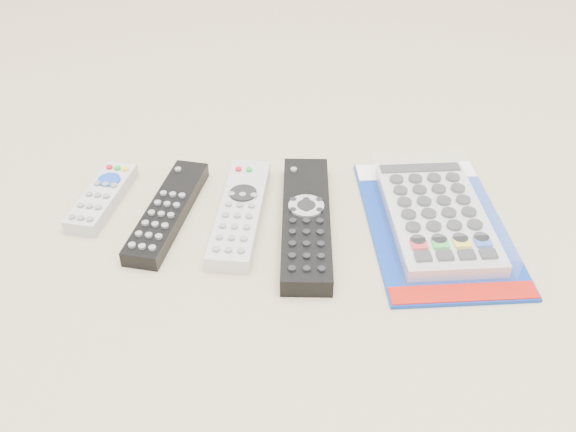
{
  "coord_description": "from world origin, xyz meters",
  "views": [
    {
      "loc": [
        0.0,
        -0.65,
        0.52
      ],
      "look_at": [
        0.0,
        -0.01,
        0.01
      ],
      "focal_mm": 40.0,
      "sensor_mm": 36.0,
      "label": 1
    }
  ],
  "objects_px": {
    "remote_large_black": "(306,221)",
    "remote_small_grey": "(102,197)",
    "remote_slim_black": "(168,211)",
    "remote_silver_dvd": "(240,212)",
    "jumbo_remote_packaged": "(437,214)"
  },
  "relations": [
    {
      "from": "remote_large_black",
      "to": "jumbo_remote_packaged",
      "type": "distance_m",
      "value": 0.17
    },
    {
      "from": "remote_slim_black",
      "to": "jumbo_remote_packaged",
      "type": "bearing_deg",
      "value": 9.19
    },
    {
      "from": "remote_silver_dvd",
      "to": "remote_large_black",
      "type": "height_order",
      "value": "remote_large_black"
    },
    {
      "from": "remote_slim_black",
      "to": "remote_silver_dvd",
      "type": "height_order",
      "value": "same"
    },
    {
      "from": "remote_large_black",
      "to": "jumbo_remote_packaged",
      "type": "xyz_separation_m",
      "value": [
        0.17,
        0.01,
        0.0
      ]
    },
    {
      "from": "jumbo_remote_packaged",
      "to": "remote_large_black",
      "type": "bearing_deg",
      "value": 179.03
    },
    {
      "from": "remote_small_grey",
      "to": "jumbo_remote_packaged",
      "type": "bearing_deg",
      "value": 5.21
    },
    {
      "from": "remote_slim_black",
      "to": "remote_large_black",
      "type": "relative_size",
      "value": 0.84
    },
    {
      "from": "remote_small_grey",
      "to": "jumbo_remote_packaged",
      "type": "xyz_separation_m",
      "value": [
        0.44,
        -0.05,
        0.01
      ]
    },
    {
      "from": "remote_slim_black",
      "to": "remote_large_black",
      "type": "height_order",
      "value": "remote_large_black"
    },
    {
      "from": "remote_small_grey",
      "to": "remote_silver_dvd",
      "type": "bearing_deg",
      "value": 0.73
    },
    {
      "from": "remote_small_grey",
      "to": "jumbo_remote_packaged",
      "type": "distance_m",
      "value": 0.44
    },
    {
      "from": "remote_slim_black",
      "to": "remote_silver_dvd",
      "type": "bearing_deg",
      "value": 9.91
    },
    {
      "from": "remote_small_grey",
      "to": "remote_slim_black",
      "type": "relative_size",
      "value": 0.71
    },
    {
      "from": "remote_large_black",
      "to": "remote_small_grey",
      "type": "bearing_deg",
      "value": 169.76
    }
  ]
}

